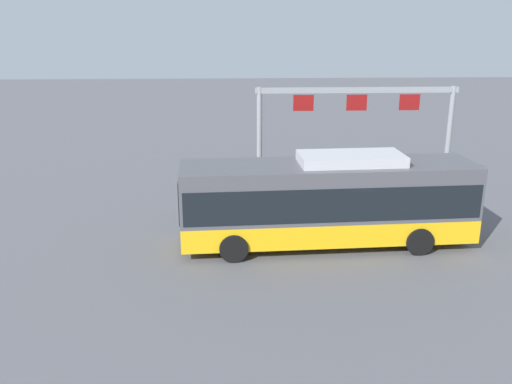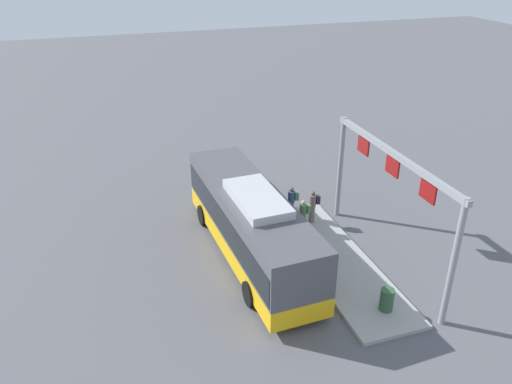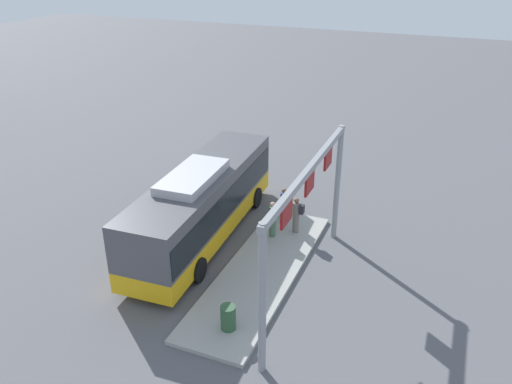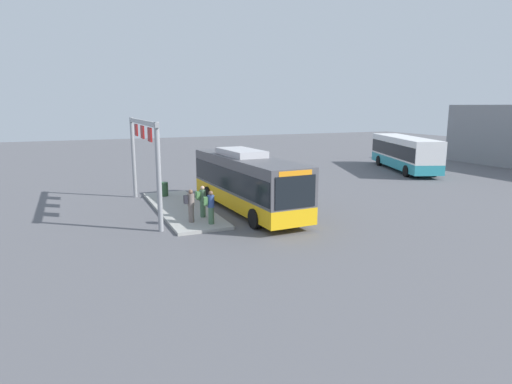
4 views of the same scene
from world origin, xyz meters
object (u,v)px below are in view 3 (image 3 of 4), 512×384
(bus_main, at_px, (202,200))
(trash_bin, at_px, (228,318))
(person_waiting_mid, at_px, (273,218))
(person_boarding, at_px, (297,214))
(person_waiting_near, at_px, (285,204))

(bus_main, bearing_deg, trash_bin, -147.85)
(person_waiting_mid, xyz_separation_m, trash_bin, (-6.23, -0.75, -0.44))
(bus_main, xyz_separation_m, trash_bin, (-5.26, -3.67, -1.20))
(person_boarding, distance_m, person_waiting_mid, 1.11)
(bus_main, height_order, person_boarding, bus_main)
(person_waiting_near, xyz_separation_m, person_waiting_mid, (-1.46, 0.00, 0.00))
(person_boarding, distance_m, person_waiting_near, 1.09)
(bus_main, relative_size, person_waiting_near, 6.43)
(bus_main, distance_m, trash_bin, 6.52)
(person_waiting_near, xyz_separation_m, trash_bin, (-7.69, -0.75, -0.44))
(person_boarding, bearing_deg, bus_main, 27.33)
(person_boarding, height_order, trash_bin, person_boarding)
(trash_bin, bearing_deg, person_waiting_near, 5.53)
(trash_bin, bearing_deg, person_boarding, -0.61)
(person_waiting_near, bearing_deg, bus_main, 48.81)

